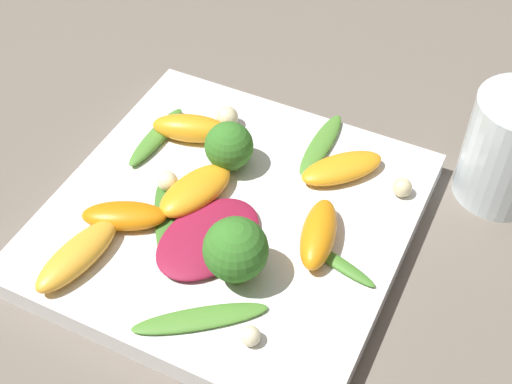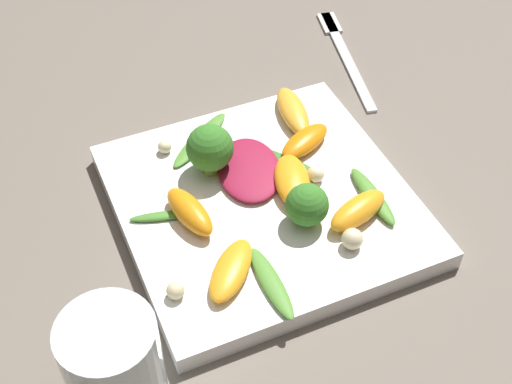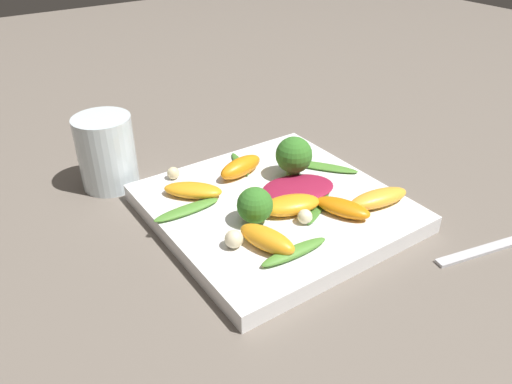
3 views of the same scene
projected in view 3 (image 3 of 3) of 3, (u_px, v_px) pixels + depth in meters
ground_plane at (274, 215)px, 0.56m from camera, size 2.40×2.40×0.00m
plate at (275, 208)px, 0.55m from camera, size 0.25×0.25×0.02m
drinking_glass at (107, 152)px, 0.59m from camera, size 0.07×0.07×0.09m
radicchio_leaf_0 at (300, 189)px, 0.56m from camera, size 0.08×0.10×0.01m
orange_segment_0 at (379, 198)px, 0.53m from camera, size 0.04×0.07×0.02m
orange_segment_1 at (193, 190)px, 0.55m from camera, size 0.06×0.07×0.01m
orange_segment_2 at (343, 208)px, 0.52m from camera, size 0.06×0.05×0.02m
orange_segment_3 at (237, 168)px, 0.59m from camera, size 0.04×0.07×0.02m
orange_segment_4 at (267, 239)px, 0.47m from camera, size 0.07×0.04×0.02m
orange_segment_5 at (291, 205)px, 0.52m from camera, size 0.05×0.07×0.02m
broccoli_floret_0 at (255, 206)px, 0.50m from camera, size 0.04×0.04×0.04m
broccoli_floret_1 at (294, 156)px, 0.58m from camera, size 0.04×0.04×0.05m
arugula_sprig_0 at (319, 202)px, 0.54m from camera, size 0.07×0.08×0.00m
arugula_sprig_1 at (294, 252)px, 0.46m from camera, size 0.02×0.07×0.01m
arugula_sprig_2 at (187, 210)px, 0.52m from camera, size 0.02×0.08×0.01m
arugula_sprig_3 at (240, 164)px, 0.61m from camera, size 0.06×0.03×0.00m
arugula_sprig_4 at (322, 166)px, 0.61m from camera, size 0.08×0.07×0.00m
macadamia_nut_0 at (173, 173)px, 0.58m from camera, size 0.01×0.01×0.01m
macadamia_nut_1 at (234, 239)px, 0.47m from camera, size 0.02×0.02×0.02m
macadamia_nut_2 at (304, 153)px, 0.63m from camera, size 0.01×0.01×0.01m
macadamia_nut_3 at (308, 215)px, 0.51m from camera, size 0.02×0.02×0.02m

